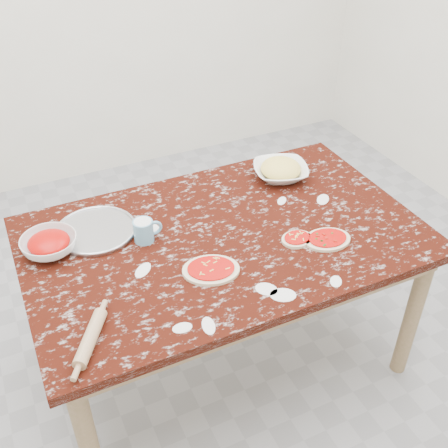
% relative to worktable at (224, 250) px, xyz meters
% --- Properties ---
extents(ground, '(4.00, 4.00, 0.00)m').
position_rel_worktable_xyz_m(ground, '(0.00, 0.00, -0.67)').
color(ground, gray).
extents(worktable, '(1.60, 1.00, 0.75)m').
position_rel_worktable_xyz_m(worktable, '(0.00, 0.00, 0.00)').
color(worktable, black).
rests_on(worktable, ground).
extents(pizza_tray, '(0.41, 0.41, 0.01)m').
position_rel_worktable_xyz_m(pizza_tray, '(-0.47, 0.23, 0.09)').
color(pizza_tray, '#B2B2B7').
rests_on(pizza_tray, worktable).
extents(sauce_bowl, '(0.26, 0.26, 0.07)m').
position_rel_worktable_xyz_m(sauce_bowl, '(-0.66, 0.18, 0.12)').
color(sauce_bowl, white).
rests_on(sauce_bowl, worktable).
extents(cheese_bowl, '(0.32, 0.32, 0.06)m').
position_rel_worktable_xyz_m(cheese_bowl, '(0.43, 0.28, 0.11)').
color(cheese_bowl, white).
rests_on(cheese_bowl, worktable).
extents(flour_mug, '(0.12, 0.08, 0.09)m').
position_rel_worktable_xyz_m(flour_mug, '(-0.30, 0.10, 0.13)').
color(flour_mug, '#66A0BF').
rests_on(flour_mug, worktable).
extents(pizza_left, '(0.26, 0.23, 0.02)m').
position_rel_worktable_xyz_m(pizza_left, '(-0.14, -0.19, 0.09)').
color(pizza_left, beige).
rests_on(pizza_left, worktable).
extents(pizza_mid, '(0.14, 0.12, 0.02)m').
position_rel_worktable_xyz_m(pizza_mid, '(0.25, -0.16, 0.09)').
color(pizza_mid, beige).
rests_on(pizza_mid, worktable).
extents(pizza_right, '(0.21, 0.16, 0.02)m').
position_rel_worktable_xyz_m(pizza_right, '(0.35, -0.22, 0.09)').
color(pizza_right, beige).
rests_on(pizza_right, worktable).
extents(rolling_pin, '(0.16, 0.22, 0.05)m').
position_rel_worktable_xyz_m(rolling_pin, '(-0.63, -0.34, 0.11)').
color(rolling_pin, tan).
rests_on(rolling_pin, worktable).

